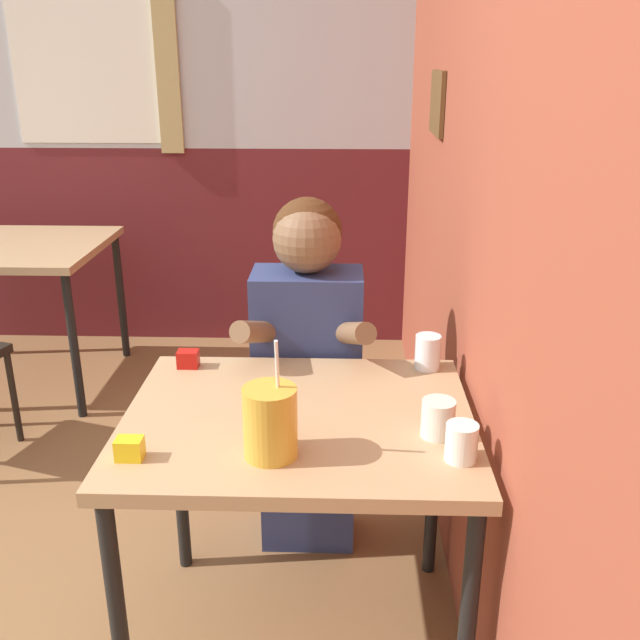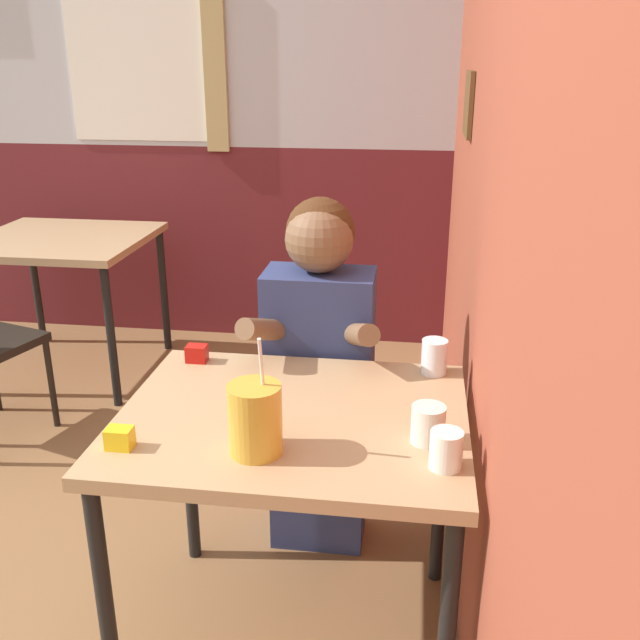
% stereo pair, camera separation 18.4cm
% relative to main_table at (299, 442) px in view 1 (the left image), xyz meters
% --- Properties ---
extents(brick_wall_right, '(0.08, 4.71, 2.70)m').
position_rel_main_table_xyz_m(brick_wall_right, '(0.49, 0.96, 0.70)').
color(brick_wall_right, brown).
rests_on(brick_wall_right, ground_plane).
extents(back_wall, '(5.85, 0.09, 2.70)m').
position_rel_main_table_xyz_m(back_wall, '(-0.98, 2.34, 0.71)').
color(back_wall, silver).
rests_on(back_wall, ground_plane).
extents(main_table, '(0.87, 0.71, 0.73)m').
position_rel_main_table_xyz_m(main_table, '(0.00, 0.00, 0.00)').
color(main_table, tan).
rests_on(main_table, ground_plane).
extents(background_table, '(0.84, 0.79, 0.73)m').
position_rel_main_table_xyz_m(background_table, '(-1.47, 1.68, 0.00)').
color(background_table, tan).
rests_on(background_table, ground_plane).
extents(person_seated, '(0.42, 0.41, 1.18)m').
position_rel_main_table_xyz_m(person_seated, '(-0.00, 0.48, -0.02)').
color(person_seated, navy).
rests_on(person_seated, ground_plane).
extents(cocktail_pitcher, '(0.12, 0.12, 0.28)m').
position_rel_main_table_xyz_m(cocktail_pitcher, '(-0.05, -0.19, 0.16)').
color(cocktail_pitcher, gold).
rests_on(cocktail_pitcher, main_table).
extents(glass_near_pitcher, '(0.07, 0.07, 0.10)m').
position_rel_main_table_xyz_m(glass_near_pitcher, '(0.35, 0.30, 0.13)').
color(glass_near_pitcher, silver).
rests_on(glass_near_pitcher, main_table).
extents(glass_center, '(0.07, 0.07, 0.09)m').
position_rel_main_table_xyz_m(glass_center, '(0.37, -0.20, 0.12)').
color(glass_center, silver).
rests_on(glass_center, main_table).
extents(glass_far_side, '(0.08, 0.08, 0.09)m').
position_rel_main_table_xyz_m(glass_far_side, '(0.34, -0.09, 0.12)').
color(glass_far_side, silver).
rests_on(glass_far_side, main_table).
extents(condiment_ketchup, '(0.06, 0.04, 0.05)m').
position_rel_main_table_xyz_m(condiment_ketchup, '(-0.34, 0.28, 0.10)').
color(condiment_ketchup, '#B7140F').
rests_on(condiment_ketchup, main_table).
extents(condiment_mustard, '(0.06, 0.04, 0.05)m').
position_rel_main_table_xyz_m(condiment_mustard, '(-0.36, -0.22, 0.10)').
color(condiment_mustard, yellow).
rests_on(condiment_mustard, main_table).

